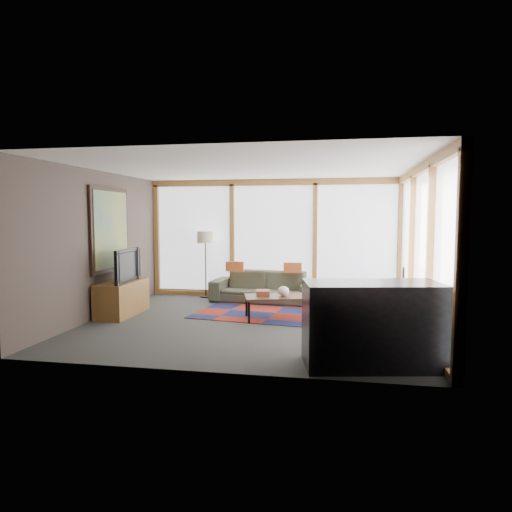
% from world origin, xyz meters
% --- Properties ---
extents(ground, '(5.50, 5.50, 0.00)m').
position_xyz_m(ground, '(0.00, 0.00, 0.00)').
color(ground, '#323230').
rests_on(ground, ground).
extents(room_envelope, '(5.52, 5.02, 2.62)m').
position_xyz_m(room_envelope, '(0.49, 0.56, 1.54)').
color(room_envelope, '#483A32').
rests_on(room_envelope, ground).
extents(rug, '(3.08, 2.21, 0.01)m').
position_xyz_m(rug, '(0.30, 0.82, 0.01)').
color(rug, maroon).
rests_on(rug, ground).
extents(sofa, '(2.26, 1.07, 0.64)m').
position_xyz_m(sofa, '(-0.11, 1.91, 0.32)').
color(sofa, '#353629').
rests_on(sofa, ground).
extents(pillow_left, '(0.38, 0.12, 0.21)m').
position_xyz_m(pillow_left, '(-0.72, 1.87, 0.74)').
color(pillow_left, '#B15424').
rests_on(pillow_left, sofa).
extents(pillow_right, '(0.38, 0.14, 0.21)m').
position_xyz_m(pillow_right, '(0.50, 1.87, 0.74)').
color(pillow_right, '#B15424').
rests_on(pillow_right, sofa).
extents(floor_lamp, '(0.37, 0.37, 1.47)m').
position_xyz_m(floor_lamp, '(-1.47, 2.22, 0.74)').
color(floor_lamp, black).
rests_on(floor_lamp, ground).
extents(coffee_table, '(1.36, 0.93, 0.41)m').
position_xyz_m(coffee_table, '(0.45, 0.36, 0.21)').
color(coffee_table, '#342215').
rests_on(coffee_table, ground).
extents(book_stack, '(0.27, 0.32, 0.09)m').
position_xyz_m(book_stack, '(0.14, 0.34, 0.46)').
color(book_stack, brown).
rests_on(book_stack, coffee_table).
extents(vase, '(0.21, 0.21, 0.17)m').
position_xyz_m(vase, '(0.50, 0.34, 0.50)').
color(vase, beige).
rests_on(vase, coffee_table).
extents(bookshelf, '(0.37, 2.03, 0.51)m').
position_xyz_m(bookshelf, '(2.43, 0.17, 0.25)').
color(bookshelf, '#342215').
rests_on(bookshelf, ground).
extents(bowl_a, '(0.22, 0.22, 0.11)m').
position_xyz_m(bowl_a, '(2.47, -0.34, 0.56)').
color(bowl_a, black).
rests_on(bowl_a, bookshelf).
extents(bowl_b, '(0.19, 0.19, 0.08)m').
position_xyz_m(bowl_b, '(2.39, 0.01, 0.55)').
color(bowl_b, black).
rests_on(bowl_b, bookshelf).
extents(shelf_picture, '(0.07, 0.29, 0.38)m').
position_xyz_m(shelf_picture, '(2.57, 0.91, 0.70)').
color(shelf_picture, black).
rests_on(shelf_picture, bookshelf).
extents(tv_console, '(0.51, 1.23, 0.62)m').
position_xyz_m(tv_console, '(-2.44, 0.19, 0.31)').
color(tv_console, brown).
rests_on(tv_console, ground).
extents(television, '(0.20, 1.05, 0.60)m').
position_xyz_m(television, '(-2.40, 0.14, 0.92)').
color(television, black).
rests_on(television, tv_console).
extents(bar_counter, '(1.72, 1.04, 1.02)m').
position_xyz_m(bar_counter, '(1.84, -1.93, 0.51)').
color(bar_counter, black).
rests_on(bar_counter, ground).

